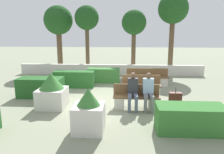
{
  "coord_description": "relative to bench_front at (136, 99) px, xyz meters",
  "views": [
    {
      "loc": [
        1.02,
        -8.6,
        2.84
      ],
      "look_at": [
        0.43,
        0.5,
        0.9
      ],
      "focal_mm": 35.0,
      "sensor_mm": 36.0,
      "label": 1
    }
  ],
  "objects": [
    {
      "name": "bench_left_side",
      "position": [
        0.29,
        1.78,
        -0.0
      ],
      "size": [
        1.72,
        0.48,
        0.87
      ],
      "rotation": [
        0.0,
        0.0,
        -0.06
      ],
      "color": "brown",
      "rests_on": "ground_plane"
    },
    {
      "name": "person_seated_man",
      "position": [
        0.42,
        -0.14,
        0.42
      ],
      "size": [
        0.38,
        0.63,
        1.35
      ],
      "color": "slate",
      "rests_on": "ground_plane"
    },
    {
      "name": "tree_leftmost",
      "position": [
        -5.29,
        8.04,
        3.15
      ],
      "size": [
        2.06,
        2.06,
        4.61
      ],
      "color": "brown",
      "rests_on": "ground_plane"
    },
    {
      "name": "bench_front",
      "position": [
        0.0,
        0.0,
        0.0
      ],
      "size": [
        1.72,
        0.48,
        0.87
      ],
      "color": "brown",
      "rests_on": "ground_plane"
    },
    {
      "name": "tree_rightmost",
      "position": [
        2.71,
        7.71,
        3.84
      ],
      "size": [
        2.02,
        2.02,
        5.31
      ],
      "color": "brown",
      "rests_on": "ground_plane"
    },
    {
      "name": "tree_center_right",
      "position": [
        0.11,
        7.74,
        2.97
      ],
      "size": [
        1.7,
        1.7,
        4.26
      ],
      "color": "brown",
      "rests_on": "ground_plane"
    },
    {
      "name": "planter_corner_right",
      "position": [
        -3.15,
        -0.1,
        0.29
      ],
      "size": [
        1.02,
        1.02,
        1.32
      ],
      "color": "beige",
      "rests_on": "ground_plane"
    },
    {
      "name": "suitcase",
      "position": [
        1.38,
        -0.15,
        0.0
      ],
      "size": [
        0.43,
        0.2,
        0.87
      ],
      "color": "#471E19",
      "rests_on": "ground_plane"
    },
    {
      "name": "hedge_block_near_right",
      "position": [
        1.45,
        -1.83,
        0.05
      ],
      "size": [
        1.93,
        0.88,
        0.77
      ],
      "color": "#33702D",
      "rests_on": "ground_plane"
    },
    {
      "name": "perimeter_wall",
      "position": [
        -1.42,
        6.32,
        -0.0
      ],
      "size": [
        11.97,
        0.3,
        0.66
      ],
      "color": "beige",
      "rests_on": "ground_plane"
    },
    {
      "name": "ground_plane",
      "position": [
        -1.42,
        0.81,
        -0.33
      ],
      "size": [
        60.0,
        60.0,
        0.0
      ],
      "primitive_type": "plane",
      "color": "gray"
    },
    {
      "name": "person_seated_woman",
      "position": [
        -0.15,
        -0.14,
        0.42
      ],
      "size": [
        0.38,
        0.63,
        1.36
      ],
      "color": "#515B70",
      "rests_on": "ground_plane"
    },
    {
      "name": "planter_corner_left",
      "position": [
        -1.44,
        -2.01,
        0.23
      ],
      "size": [
        0.87,
        0.87,
        1.28
      ],
      "color": "beige",
      "rests_on": "ground_plane"
    },
    {
      "name": "hedge_block_near_left",
      "position": [
        -1.65,
        4.13,
        0.06
      ],
      "size": [
        1.78,
        0.64,
        0.78
      ],
      "color": "#3D7A38",
      "rests_on": "ground_plane"
    },
    {
      "name": "bench_right_side",
      "position": [
        0.73,
        3.56,
        0.02
      ],
      "size": [
        2.19,
        0.49,
        0.87
      ],
      "rotation": [
        0.0,
        0.0,
        -0.01
      ],
      "color": "brown",
      "rests_on": "ground_plane"
    },
    {
      "name": "hedge_block_far_left",
      "position": [
        -4.1,
        1.19,
        0.09
      ],
      "size": [
        1.9,
        0.85,
        0.85
      ],
      "color": "#235623",
      "rests_on": "ground_plane"
    },
    {
      "name": "tree_center_left",
      "position": [
        -3.13,
        7.5,
        3.27
      ],
      "size": [
        1.67,
        1.67,
        4.54
      ],
      "color": "brown",
      "rests_on": "ground_plane"
    },
    {
      "name": "hedge_block_mid_left",
      "position": [
        -3.05,
        2.94,
        0.08
      ],
      "size": [
        2.03,
        0.61,
        0.83
      ],
      "color": "#286028",
      "rests_on": "ground_plane"
    }
  ]
}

